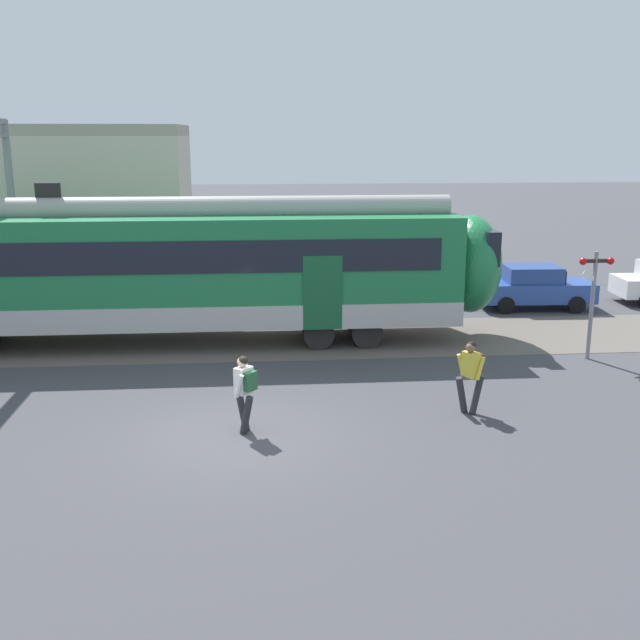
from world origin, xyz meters
name	(u,v)px	position (x,y,z in m)	size (l,w,h in m)	color
ground_plane	(237,435)	(0.00, 0.00, 0.00)	(160.00, 160.00, 0.00)	#424247
pedestrian_white	(245,387)	(0.19, 0.13, 0.99)	(0.51, 0.67, 1.67)	#28282D
pedestrian_yellow	(471,371)	(5.16, 0.83, 0.99)	(0.71, 0.51, 1.67)	#28282D
parked_car_blue	(534,287)	(10.30, 10.78, 0.78)	(4.07, 1.90, 1.54)	#284799
crossing_signal	(594,288)	(9.59, 4.62, 2.01)	(0.96, 0.21, 3.00)	gray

